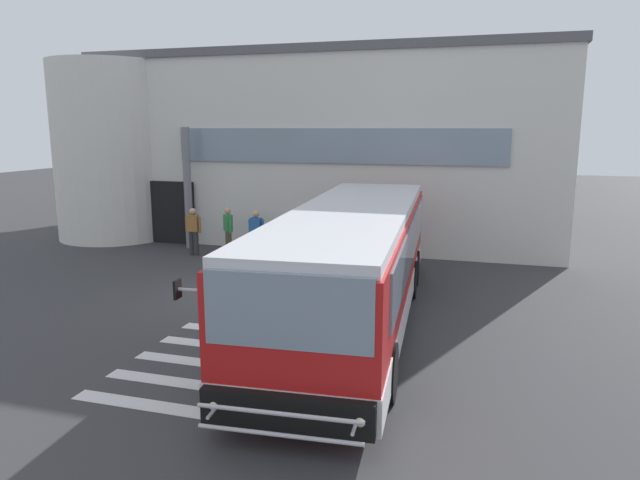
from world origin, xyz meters
name	(u,v)px	position (x,y,z in m)	size (l,w,h in m)	color
ground_plane	(237,297)	(0.00, 0.00, -0.01)	(80.00, 90.00, 0.02)	#353538
bay_paint_stripes	(241,367)	(2.00, -4.20, 0.00)	(4.40, 3.96, 0.01)	silver
terminal_building	(330,146)	(-0.67, 11.55, 3.62)	(19.55, 13.80, 7.25)	silver
entry_support_column	(188,188)	(-4.39, 5.40, 2.22)	(0.28, 0.28, 4.45)	slate
bus_main_foreground	(353,267)	(3.42, -1.18, 1.33)	(3.37, 11.63, 2.70)	red
passenger_near_column	(193,229)	(-3.59, 4.25, 0.93)	(0.59, 0.24, 1.68)	#2D2D33
passenger_by_doorway	(228,229)	(-2.46, 4.68, 0.93)	(0.44, 0.44, 1.68)	#4C4233
passenger_at_curb_edge	(257,231)	(-1.23, 4.33, 0.96)	(0.59, 0.41, 1.68)	#1E2338
safety_bollard_yellow	(279,252)	(-0.16, 3.60, 0.45)	(0.18, 0.18, 0.90)	yellow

